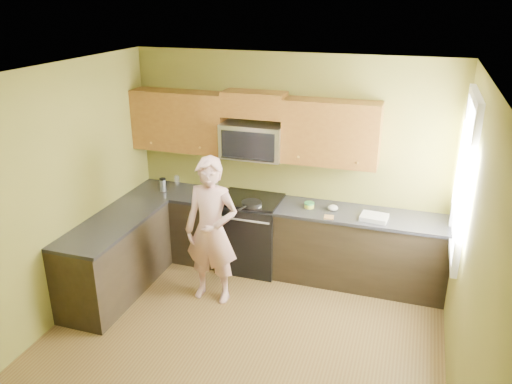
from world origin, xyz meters
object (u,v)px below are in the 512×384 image
at_px(frying_pan, 252,206).
at_px(stove, 250,233).
at_px(woman, 212,231).
at_px(travel_mug, 163,191).
at_px(microwave, 253,157).
at_px(butter_tub, 309,208).

bearing_deg(frying_pan, stove, 131.80).
xyz_separation_m(woman, travel_mug, (-1.01, 0.79, 0.07)).
relative_size(microwave, woman, 0.44).
distance_m(microwave, travel_mug, 1.31).
distance_m(stove, travel_mug, 1.27).
relative_size(stove, butter_tub, 7.97).
bearing_deg(frying_pan, butter_tub, 37.61).
distance_m(stove, woman, 0.93).
distance_m(microwave, woman, 1.14).
xyz_separation_m(butter_tub, travel_mug, (-1.94, -0.04, -0.00)).
height_order(woman, travel_mug, woman).
relative_size(butter_tub, travel_mug, 0.68).
bearing_deg(frying_pan, woman, -95.06).
height_order(microwave, frying_pan, microwave).
xyz_separation_m(microwave, travel_mug, (-1.19, -0.16, -0.53)).
bearing_deg(microwave, stove, -90.00).
relative_size(microwave, butter_tub, 6.38).
distance_m(woman, frying_pan, 0.67).
xyz_separation_m(frying_pan, butter_tub, (0.66, 0.23, -0.03)).
height_order(microwave, woman, woman).
xyz_separation_m(microwave, woman, (-0.18, -0.95, -0.60)).
height_order(frying_pan, butter_tub, frying_pan).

